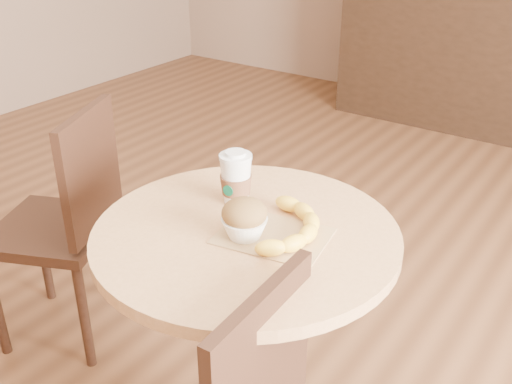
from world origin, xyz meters
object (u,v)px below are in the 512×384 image
(cafe_table, at_px, (247,305))
(muffin, at_px, (244,219))
(chair_left, at_px, (67,219))
(coffee_cup, at_px, (236,179))
(banana, at_px, (287,227))

(cafe_table, relative_size, muffin, 7.25)
(chair_left, height_order, coffee_cup, coffee_cup)
(cafe_table, height_order, coffee_cup, coffee_cup)
(cafe_table, distance_m, banana, 0.25)
(chair_left, xyz_separation_m, coffee_cup, (0.71, -0.00, 0.34))
(cafe_table, bearing_deg, coffee_cup, 135.69)
(chair_left, bearing_deg, coffee_cup, 65.90)
(coffee_cup, distance_m, muffin, 0.17)
(cafe_table, distance_m, coffee_cup, 0.31)
(coffee_cup, relative_size, banana, 0.52)
(cafe_table, xyz_separation_m, banana, (0.09, 0.03, 0.24))
(cafe_table, xyz_separation_m, coffee_cup, (-0.10, 0.10, 0.28))
(cafe_table, distance_m, muffin, 0.27)
(cafe_table, height_order, banana, banana)
(cafe_table, xyz_separation_m, chair_left, (-0.81, 0.10, -0.07))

